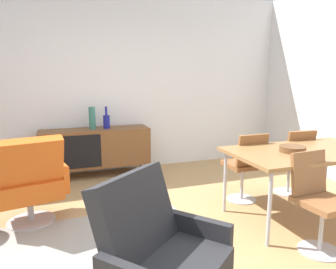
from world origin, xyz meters
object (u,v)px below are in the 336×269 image
(wooden_bowl_on_table, at_px, (292,149))
(dining_chair_back_right, at_px, (293,159))
(vase_cobalt, at_px, (92,118))
(dining_chair_front_left, at_px, (318,198))
(dining_chair_back_left, at_px, (246,164))
(sideboard, at_px, (96,147))
(vase_sculptural_dark, at_px, (106,121))
(armchair_black_shell, at_px, (160,256))
(dining_table, at_px, (305,154))
(lounge_chair_red, at_px, (29,181))

(wooden_bowl_on_table, xyz_separation_m, dining_chair_back_right, (0.53, 0.58, -0.30))
(vase_cobalt, relative_size, dining_chair_front_left, 0.39)
(wooden_bowl_on_table, distance_m, dining_chair_back_left, 0.67)
(sideboard, relative_size, dining_chair_back_right, 1.87)
(vase_cobalt, height_order, vase_sculptural_dark, same)
(dining_chair_back_left, bearing_deg, dining_chair_front_left, -90.25)
(vase_sculptural_dark, height_order, armchair_black_shell, vase_sculptural_dark)
(vase_cobalt, xyz_separation_m, wooden_bowl_on_table, (1.75, -2.21, -0.12))
(vase_sculptural_dark, bearing_deg, dining_table, -51.66)
(dining_chair_back_left, bearing_deg, dining_table, -57.95)
(sideboard, height_order, wooden_bowl_on_table, wooden_bowl_on_table)
(dining_chair_front_left, xyz_separation_m, armchair_black_shell, (-1.56, -0.39, -0.00))
(dining_table, relative_size, dining_chair_back_right, 1.87)
(wooden_bowl_on_table, bearing_deg, dining_chair_front_left, -107.24)
(vase_cobalt, distance_m, dining_chair_back_left, 2.32)
(dining_chair_front_left, xyz_separation_m, lounge_chair_red, (-2.39, 1.33, -0.00))
(sideboard, xyz_separation_m, vase_cobalt, (-0.03, 0.00, 0.45))
(sideboard, height_order, dining_chair_back_left, dining_chair_back_left)
(dining_chair_back_left, height_order, dining_chair_back_right, same)
(sideboard, distance_m, wooden_bowl_on_table, 2.82)
(armchair_black_shell, bearing_deg, dining_table, 26.25)
(dining_chair_back_right, bearing_deg, vase_sculptural_dark, 141.87)
(lounge_chair_red, bearing_deg, armchair_black_shell, -64.49)
(dining_chair_front_left, bearing_deg, armchair_black_shell, -166.09)
(vase_sculptural_dark, relative_size, dining_chair_back_right, 0.39)
(dining_chair_back_left, height_order, dining_chair_front_left, same)
(lounge_chair_red, height_order, armchair_black_shell, same)
(vase_cobalt, distance_m, wooden_bowl_on_table, 2.82)
(dining_table, distance_m, dining_chair_back_left, 0.70)
(wooden_bowl_on_table, relative_size, dining_chair_back_left, 0.30)
(dining_table, bearing_deg, dining_chair_back_right, 58.25)
(wooden_bowl_on_table, bearing_deg, vase_sculptural_dark, 124.98)
(vase_sculptural_dark, distance_m, dining_table, 2.80)
(sideboard, distance_m, dining_chair_front_left, 3.16)
(dining_table, bearing_deg, sideboard, 131.13)
(vase_cobalt, distance_m, vase_sculptural_dark, 0.22)
(vase_sculptural_dark, height_order, dining_table, vase_sculptural_dark)
(vase_cobalt, xyz_separation_m, dining_chair_back_left, (1.59, -1.63, -0.42))
(vase_sculptural_dark, xyz_separation_m, wooden_bowl_on_table, (1.55, -2.21, -0.06))
(sideboard, distance_m, lounge_chair_red, 1.64)
(dining_table, bearing_deg, vase_sculptural_dark, 128.34)
(dining_table, relative_size, dining_chair_back_left, 1.87)
(wooden_bowl_on_table, distance_m, dining_chair_back_right, 0.84)
(armchair_black_shell, bearing_deg, sideboard, 89.88)
(dining_table, height_order, dining_chair_front_left, dining_chair_front_left)
(sideboard, xyz_separation_m, dining_chair_back_left, (1.56, -1.63, 0.03))
(sideboard, distance_m, vase_sculptural_dark, 0.43)
(vase_sculptural_dark, height_order, dining_chair_front_left, vase_sculptural_dark)
(vase_cobalt, distance_m, lounge_chair_red, 1.68)
(dining_table, bearing_deg, armchair_black_shell, -153.75)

